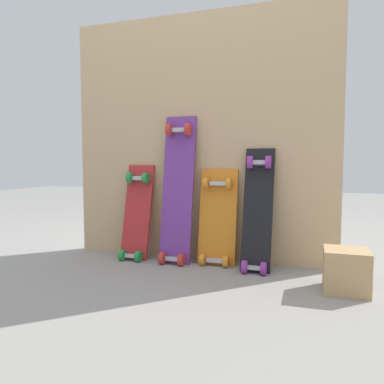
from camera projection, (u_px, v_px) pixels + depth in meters
ground_plane at (196, 261)px, 2.28m from camera, size 12.00×12.00×0.00m
plywood_wall_panel at (199, 138)px, 2.29m from camera, size 1.66×0.04×1.51m
skateboard_red at (136, 217)px, 2.34m from camera, size 0.18×0.22×0.65m
skateboard_purple at (177, 194)px, 2.24m from camera, size 0.19×0.22×0.95m
skateboard_orange at (217, 222)px, 2.20m from camera, size 0.23×0.17×0.63m
skateboard_black at (257, 214)px, 2.08m from camera, size 0.17×0.25×0.75m
wooden_crate at (346, 271)px, 1.73m from camera, size 0.20×0.20×0.20m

